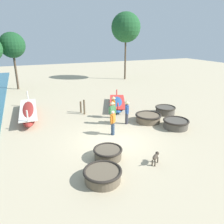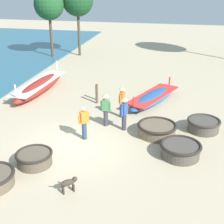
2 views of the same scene
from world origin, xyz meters
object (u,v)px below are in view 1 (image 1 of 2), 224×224
fisherman_crouching (127,111)px  dog (156,157)px  coracle_upturned (165,110)px  tree_right_mid (12,45)px  coracle_weathered (108,153)px  fisherman_standing_left (113,106)px  long_boat_green_hull (117,103)px  mooring_post_shoreline (81,107)px  mooring_post_inland (84,107)px  coracle_tilted (148,118)px  coracle_front_left (176,123)px  long_boat_ochre_hull (28,112)px  fisherman_hauling (113,122)px  tree_center (126,27)px  fisherman_standing_right (112,111)px  coracle_front_right (103,175)px

fisherman_crouching → dog: bearing=-101.1°
coracle_upturned → tree_right_mid: bearing=127.5°
coracle_weathered → coracle_upturned: bearing=33.8°
tree_right_mid → fisherman_standing_left: bearing=-63.7°
long_boat_green_hull → mooring_post_shoreline: (-3.33, -0.31, 0.17)m
mooring_post_inland → coracle_tilted: bearing=-41.4°
coracle_weathered → tree_right_mid: bearing=102.2°
coracle_front_left → long_boat_ochre_hull: 10.78m
fisherman_standing_left → fisherman_hauling: 3.01m
long_boat_ochre_hull → tree_center: tree_center is taller
fisherman_hauling → mooring_post_inland: bearing=97.3°
coracle_weathered → long_boat_green_hull: long_boat_green_hull is taller
fisherman_crouching → tree_center: size_ratio=0.19×
fisherman_crouching → fisherman_standing_left: (-0.38, 1.46, 0.00)m
coracle_weathered → fisherman_standing_right: fisherman_standing_right is taller
coracle_front_right → long_boat_green_hull: 10.41m
fisherman_crouching → fisherman_hauling: size_ratio=1.06×
dog → fisherman_standing_right: bearing=89.7°
coracle_upturned → tree_center: 16.55m
coracle_tilted → mooring_post_inland: size_ratio=1.58×
mooring_post_inland → fisherman_standing_right: bearing=-67.1°
fisherman_standing_left → fisherman_crouching: bearing=-75.4°
fisherman_hauling → tree_center: bearing=61.7°
coracle_front_left → fisherman_crouching: size_ratio=1.02×
long_boat_ochre_hull → fisherman_crouching: (6.22, -4.14, 0.56)m
coracle_weathered → fisherman_standing_right: size_ratio=0.87×
coracle_weathered → coracle_tilted: 5.71m
coracle_front_right → coracle_front_left: 7.33m
coracle_front_left → coracle_upturned: bearing=68.3°
fisherman_standing_left → fisherman_hauling: fisherman_standing_left is taller
coracle_upturned → long_boat_green_hull: 4.19m
coracle_tilted → coracle_upturned: bearing=23.6°
long_boat_ochre_hull → fisherman_standing_right: fisherman_standing_right is taller
coracle_upturned → tree_right_mid: size_ratio=0.25×
coracle_tilted → dog: 5.50m
coracle_upturned → tree_right_mid: (-10.59, 13.82, 4.56)m
coracle_weathered → long_boat_ochre_hull: size_ratio=0.24×
coracle_weathered → long_boat_green_hull: (3.93, 7.64, 0.00)m
fisherman_standing_right → fisherman_crouching: (0.97, -0.27, 0.00)m
fisherman_hauling → coracle_tilted: bearing=18.4°
coracle_front_right → coracle_front_left: bearing=27.9°
coracle_tilted → fisherman_standing_right: size_ratio=1.10×
coracle_front_right → coracle_tilted: coracle_tilted is taller
fisherman_standing_right → fisherman_standing_left: size_ratio=1.00×
coracle_tilted → fisherman_standing_left: (-1.98, 1.68, 0.64)m
coracle_tilted → long_boat_ochre_hull: bearing=150.8°
long_boat_green_hull → fisherman_hauling: 5.83m
tree_right_mid → fisherman_standing_right: bearing=-67.6°
long_boat_green_hull → tree_center: size_ratio=0.55×
coracle_upturned → long_boat_ochre_hull: 10.54m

